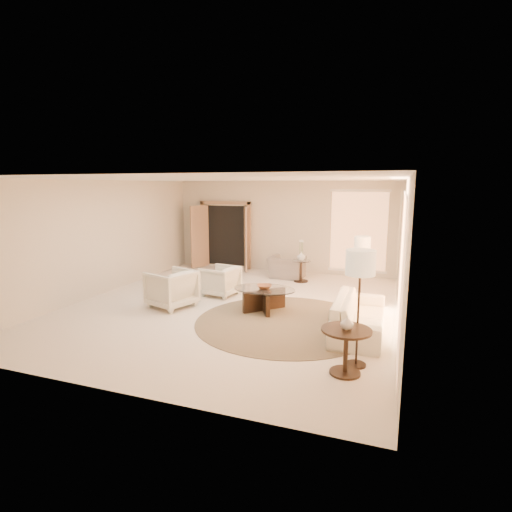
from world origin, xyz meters
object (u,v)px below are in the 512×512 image
(floor_lamp_far, at_px, (360,268))
(side_vase, at_px, (301,256))
(end_table, at_px, (346,343))
(floor_lamp_near, at_px, (362,246))
(armchair_right, at_px, (171,287))
(bowl, at_px, (264,287))
(sofa, at_px, (359,315))
(accent_chair, at_px, (287,264))
(coffee_table, at_px, (264,297))
(side_table, at_px, (301,269))
(armchair_left, at_px, (220,279))
(end_vase, at_px, (347,323))

(floor_lamp_far, relative_size, side_vase, 7.32)
(end_table, height_order, floor_lamp_near, floor_lamp_near)
(armchair_right, distance_m, end_table, 4.51)
(armchair_right, distance_m, bowl, 2.07)
(sofa, relative_size, side_vase, 9.16)
(accent_chair, height_order, coffee_table, accent_chair)
(end_table, bearing_deg, side_table, 109.82)
(coffee_table, relative_size, floor_lamp_far, 0.86)
(accent_chair, xyz_separation_m, bowl, (0.37, -3.18, 0.11))
(floor_lamp_far, distance_m, bowl, 3.14)
(armchair_right, xyz_separation_m, bowl, (2.03, 0.42, 0.07))
(coffee_table, height_order, end_table, end_table)
(coffee_table, distance_m, floor_lamp_far, 3.21)
(armchair_right, bearing_deg, side_vase, 165.48)
(accent_chair, xyz_separation_m, floor_lamp_far, (2.51, -5.25, 1.07))
(armchair_right, distance_m, side_table, 3.92)
(accent_chair, xyz_separation_m, side_table, (0.50, -0.32, -0.06))
(armchair_left, bearing_deg, floor_lamp_near, 110.70)
(armchair_right, height_order, end_vase, armchair_right)
(accent_chair, height_order, bowl, accent_chair)
(floor_lamp_far, bearing_deg, bowl, 135.94)
(side_table, bearing_deg, coffee_table, -92.61)
(bowl, bearing_deg, side_table, 87.39)
(accent_chair, relative_size, floor_lamp_far, 0.55)
(accent_chair, distance_m, end_vase, 6.08)
(floor_lamp_near, relative_size, side_vase, 6.34)
(accent_chair, relative_size, side_vase, 4.04)
(armchair_right, height_order, side_table, armchair_right)
(end_table, bearing_deg, accent_chair, 113.18)
(floor_lamp_near, bearing_deg, side_vase, 141.19)
(armchair_left, relative_size, end_vase, 4.15)
(armchair_right, xyz_separation_m, coffee_table, (2.03, 0.42, -0.15))
(accent_chair, bearing_deg, end_table, 115.86)
(floor_lamp_far, xyz_separation_m, end_vase, (-0.12, -0.32, -0.74))
(side_table, height_order, side_vase, side_vase)
(bowl, relative_size, side_vase, 1.36)
(end_table, relative_size, side_vase, 2.96)
(armchair_left, xyz_separation_m, armchair_right, (-0.62, -1.23, 0.06))
(side_table, xyz_separation_m, floor_lamp_near, (1.75, -1.41, 0.93))
(armchair_right, xyz_separation_m, accent_chair, (1.66, 3.60, -0.03))
(end_table, bearing_deg, floor_lamp_far, 69.34)
(end_table, bearing_deg, armchair_left, 137.00)
(coffee_table, height_order, side_vase, side_vase)
(end_vase, bearing_deg, side_table, 109.82)
(armchair_left, height_order, accent_chair, accent_chair)
(floor_lamp_near, bearing_deg, armchair_left, -168.91)
(accent_chair, distance_m, floor_lamp_near, 2.96)
(sofa, distance_m, armchair_right, 4.07)
(armchair_left, relative_size, side_vase, 3.33)
(floor_lamp_far, bearing_deg, sofa, 94.12)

